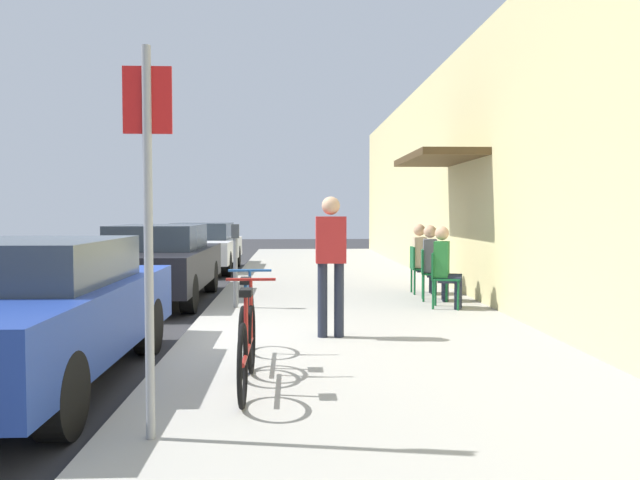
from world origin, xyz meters
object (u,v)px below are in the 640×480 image
(parked_car_2, at_px, (203,246))
(street_sign, at_px, (148,211))
(parking_meter, at_px, (235,259))
(cafe_chair_0, at_px, (441,276))
(bicycle_0, at_px, (247,347))
(parked_car_0, at_px, (29,310))
(cafe_chair_1, at_px, (430,271))
(cafe_chair_2, at_px, (419,266))
(seated_patron_2, at_px, (422,256))
(parked_car_1, at_px, (157,262))
(seated_patron_1, at_px, (433,260))
(seated_patron_0, at_px, (445,264))
(bicycle_1, at_px, (247,328))
(pedestrian_standing, at_px, (331,255))

(parked_car_2, bearing_deg, street_sign, -83.47)
(parking_meter, height_order, cafe_chair_0, parking_meter)
(street_sign, height_order, bicycle_0, street_sign)
(parked_car_0, distance_m, cafe_chair_1, 6.71)
(parked_car_0, xyz_separation_m, parked_car_2, (0.00, 11.38, -0.02))
(parked_car_0, xyz_separation_m, parking_meter, (1.55, 4.05, 0.16))
(cafe_chair_2, bearing_deg, seated_patron_2, -2.26)
(parked_car_1, bearing_deg, parking_meter, -44.80)
(street_sign, relative_size, seated_patron_1, 2.02)
(bicycle_0, xyz_separation_m, seated_patron_0, (2.79, 4.40, 0.34))
(cafe_chair_2, relative_size, seated_patron_2, 0.67)
(cafe_chair_1, xyz_separation_m, seated_patron_1, (0.06, -0.01, 0.19))
(cafe_chair_1, bearing_deg, parked_car_2, 125.63)
(parking_meter, relative_size, bicycle_0, 0.77)
(parked_car_2, relative_size, cafe_chair_2, 5.06)
(bicycle_1, distance_m, cafe_chair_0, 4.50)
(bicycle_0, height_order, bicycle_1, same)
(parked_car_0, relative_size, bicycle_0, 2.57)
(bicycle_1, height_order, seated_patron_2, seated_patron_2)
(bicycle_0, distance_m, cafe_chair_2, 6.73)
(cafe_chair_1, distance_m, seated_patron_2, 0.92)
(seated_patron_0, height_order, seated_patron_2, same)
(bicycle_0, xyz_separation_m, cafe_chair_0, (2.73, 4.41, 0.14))
(parked_car_0, bearing_deg, street_sign, -48.91)
(bicycle_1, relative_size, cafe_chair_0, 1.97)
(bicycle_0, height_order, pedestrian_standing, pedestrian_standing)
(parked_car_2, height_order, seated_patron_1, seated_patron_1)
(street_sign, height_order, cafe_chair_0, street_sign)
(seated_patron_0, height_order, seated_patron_1, same)
(parked_car_0, relative_size, parked_car_1, 1.00)
(seated_patron_1, bearing_deg, bicycle_1, -123.33)
(bicycle_1, distance_m, cafe_chair_1, 5.18)
(parked_car_2, distance_m, parking_meter, 7.50)
(bicycle_0, distance_m, cafe_chair_1, 5.92)
(bicycle_1, bearing_deg, seated_patron_0, 50.77)
(parked_car_2, xyz_separation_m, street_sign, (1.50, -13.10, 0.94))
(seated_patron_2, bearing_deg, seated_patron_1, -89.98)
(bicycle_1, bearing_deg, seated_patron_2, 61.45)
(bicycle_1, distance_m, seated_patron_1, 5.21)
(parked_car_1, height_order, bicycle_0, parked_car_1)
(parked_car_0, distance_m, cafe_chair_0, 6.15)
(parked_car_0, distance_m, cafe_chair_2, 7.36)
(parked_car_1, bearing_deg, cafe_chair_1, -10.61)
(parking_meter, bearing_deg, cafe_chair_1, 11.16)
(parked_car_1, bearing_deg, bicycle_1, -69.20)
(cafe_chair_2, bearing_deg, parked_car_1, -179.99)
(street_sign, xyz_separation_m, seated_patron_1, (3.36, 6.40, -0.82))
(seated_patron_1, xyz_separation_m, seated_patron_2, (-0.00, 0.91, 0.00))
(seated_patron_0, distance_m, seated_patron_1, 0.84)
(bicycle_1, bearing_deg, bicycle_0, -85.65)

